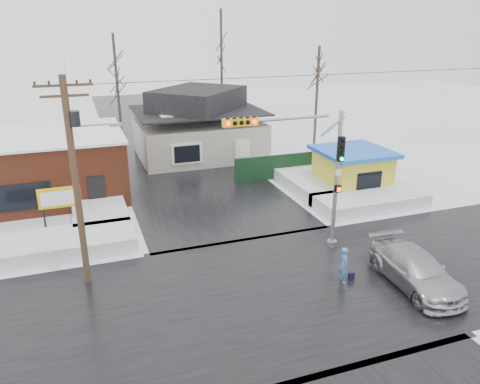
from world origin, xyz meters
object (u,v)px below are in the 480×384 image
object	(u,v)px
marquee_sign	(60,199)
kiosk	(352,170)
utility_pole	(76,172)
car	(415,270)
pedestrian	(344,265)
traffic_signal	(309,165)

from	to	relation	value
marquee_sign	kiosk	xyz separation A→B (m)	(18.50, 0.50, -0.46)
utility_pole	car	xyz separation A→B (m)	(13.37, -5.06, -4.36)
kiosk	pedestrian	bearing A→B (deg)	-123.59
utility_pole	marquee_sign	xyz separation A→B (m)	(-1.07, 5.99, -3.19)
kiosk	car	bearing A→B (deg)	-109.37
pedestrian	car	distance (m)	3.05
utility_pole	kiosk	size ratio (longest dim) A/B	1.96
traffic_signal	car	bearing A→B (deg)	-56.42
utility_pole	car	distance (m)	14.94
pedestrian	car	xyz separation A→B (m)	(2.76, -1.28, -0.08)
marquee_sign	kiosk	world-z (taller)	kiosk
marquee_sign	car	bearing A→B (deg)	-37.44
traffic_signal	kiosk	bearing A→B (deg)	44.84
traffic_signal	marquee_sign	bearing A→B (deg)	150.28
utility_pole	pedestrian	world-z (taller)	utility_pole
traffic_signal	pedestrian	world-z (taller)	traffic_signal
traffic_signal	car	world-z (taller)	traffic_signal
traffic_signal	pedestrian	distance (m)	4.93
utility_pole	pedestrian	bearing A→B (deg)	-19.62
utility_pole	marquee_sign	distance (m)	6.87
traffic_signal	marquee_sign	distance (m)	13.42
kiosk	traffic_signal	bearing A→B (deg)	-135.16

